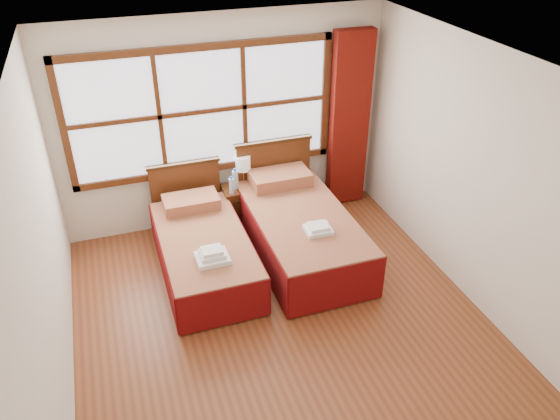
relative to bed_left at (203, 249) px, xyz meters
name	(u,v)px	position (x,y,z in m)	size (l,w,h in m)	color
floor	(285,328)	(0.55, -1.20, -0.28)	(4.50, 4.50, 0.00)	brown
ceiling	(287,70)	(0.55, -1.20, 2.32)	(4.50, 4.50, 0.00)	white
wall_back	(224,123)	(0.55, 1.05, 1.02)	(4.00, 4.00, 0.00)	silver
wall_left	(41,263)	(-1.45, -1.20, 1.02)	(4.50, 4.50, 0.00)	silver
wall_right	(480,182)	(2.55, -1.20, 1.02)	(4.50, 4.50, 0.00)	silver
window	(203,111)	(0.30, 1.01, 1.22)	(3.16, 0.06, 1.56)	white
curtain	(349,121)	(2.15, 0.91, 0.89)	(0.50, 0.16, 2.30)	maroon
bed_left	(203,249)	(0.00, 0.00, 0.00)	(0.95, 1.97, 0.92)	#381F0B
bed_right	(299,228)	(1.14, 0.00, 0.04)	(1.07, 2.09, 1.04)	#381F0B
nightstand	(240,206)	(0.64, 0.80, -0.02)	(0.40, 0.40, 0.53)	#522812
towels_left	(212,256)	(0.00, -0.51, 0.26)	(0.33, 0.29, 0.14)	white
towels_right	(318,229)	(1.18, -0.46, 0.31)	(0.30, 0.26, 0.08)	white
lamp	(243,164)	(0.74, 0.92, 0.51)	(0.19, 0.19, 0.36)	gold
bottle_near	(231,186)	(0.52, 0.69, 0.35)	(0.06, 0.06, 0.23)	#A7C0D7
bottle_far	(235,180)	(0.60, 0.79, 0.38)	(0.07, 0.07, 0.28)	#A7C0D7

